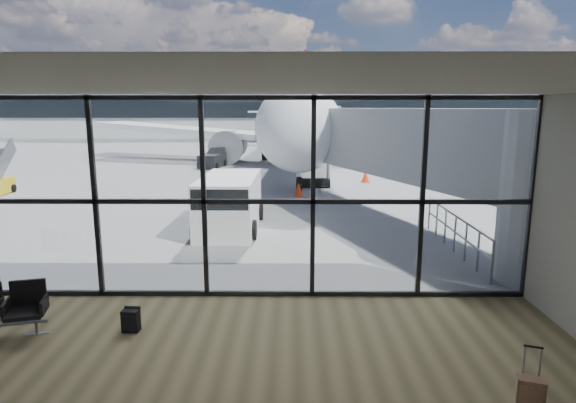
{
  "coord_description": "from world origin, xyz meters",
  "views": [
    {
      "loc": [
        0.71,
        -10.38,
        4.24
      ],
      "look_at": [
        0.63,
        3.0,
        1.61
      ],
      "focal_mm": 30.0,
      "sensor_mm": 36.0,
      "label": 1
    }
  ],
  "objects_px": {
    "suitcase": "(530,396)",
    "airliner": "(303,120)",
    "backpack": "(131,320)",
    "service_van": "(229,203)",
    "belt_loader": "(213,160)"
  },
  "relations": [
    {
      "from": "suitcase",
      "to": "airliner",
      "type": "distance_m",
      "value": 34.2
    },
    {
      "from": "backpack",
      "to": "airliner",
      "type": "distance_m",
      "value": 31.87
    },
    {
      "from": "service_van",
      "to": "belt_loader",
      "type": "height_order",
      "value": "service_van"
    },
    {
      "from": "airliner",
      "to": "belt_loader",
      "type": "height_order",
      "value": "airliner"
    },
    {
      "from": "backpack",
      "to": "service_van",
      "type": "bearing_deg",
      "value": 88.71
    },
    {
      "from": "suitcase",
      "to": "service_van",
      "type": "relative_size",
      "value": 0.23
    },
    {
      "from": "service_van",
      "to": "suitcase",
      "type": "bearing_deg",
      "value": -61.31
    },
    {
      "from": "suitcase",
      "to": "service_van",
      "type": "distance_m",
      "value": 11.77
    },
    {
      "from": "airliner",
      "to": "service_van",
      "type": "xyz_separation_m",
      "value": [
        -3.15,
        -23.6,
        -2.24
      ]
    },
    {
      "from": "suitcase",
      "to": "belt_loader",
      "type": "relative_size",
      "value": 0.27
    },
    {
      "from": "airliner",
      "to": "belt_loader",
      "type": "distance_m",
      "value": 9.14
    },
    {
      "from": "backpack",
      "to": "service_van",
      "type": "relative_size",
      "value": 0.11
    },
    {
      "from": "service_van",
      "to": "belt_loader",
      "type": "xyz_separation_m",
      "value": [
        -3.46,
        17.87,
        -0.41
      ]
    },
    {
      "from": "suitcase",
      "to": "service_van",
      "type": "xyz_separation_m",
      "value": [
        -5.48,
        10.4,
        0.66
      ]
    },
    {
      "from": "backpack",
      "to": "service_van",
      "type": "xyz_separation_m",
      "value": [
        0.91,
        7.87,
        0.73
      ]
    }
  ]
}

